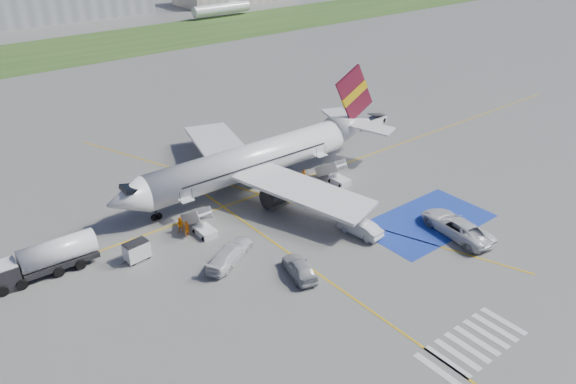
% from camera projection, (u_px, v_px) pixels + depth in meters
% --- Properties ---
extents(ground, '(400.00, 400.00, 0.00)m').
position_uv_depth(ground, '(330.00, 237.00, 56.19)').
color(ground, '#60605E').
rests_on(ground, ground).
extents(grass_strip, '(400.00, 30.00, 0.01)m').
position_uv_depth(grass_strip, '(36.00, 55.00, 122.12)').
color(grass_strip, '#2D4C1E').
rests_on(grass_strip, ground).
extents(taxiway_line_main, '(120.00, 0.20, 0.01)m').
position_uv_depth(taxiway_line_main, '(260.00, 194.00, 64.52)').
color(taxiway_line_main, gold).
rests_on(taxiway_line_main, ground).
extents(taxiway_line_cross, '(0.20, 60.00, 0.01)m').
position_uv_depth(taxiway_line_cross, '(367.00, 308.00, 46.49)').
color(taxiway_line_cross, gold).
rests_on(taxiway_line_cross, ground).
extents(taxiway_line_diag, '(20.71, 56.45, 0.01)m').
position_uv_depth(taxiway_line_diag, '(260.00, 194.00, 64.52)').
color(taxiway_line_diag, gold).
rests_on(taxiway_line_diag, ground).
extents(staging_box, '(14.00, 8.00, 0.01)m').
position_uv_depth(staging_box, '(426.00, 222.00, 58.93)').
color(staging_box, '#1A349E').
rests_on(staging_box, ground).
extents(crosswalk, '(9.00, 4.00, 0.01)m').
position_uv_depth(crosswalk, '(472.00, 344.00, 42.71)').
color(crosswalk, silver).
rests_on(crosswalk, ground).
extents(airliner, '(36.81, 32.95, 11.92)m').
position_uv_depth(airliner, '(260.00, 158.00, 65.17)').
color(airliner, silver).
rests_on(airliner, ground).
extents(airstairs_fwd, '(1.90, 5.20, 3.60)m').
position_uv_depth(airstairs_fwd, '(203.00, 228.00, 56.70)').
color(airstairs_fwd, silver).
rests_on(airstairs_fwd, ground).
extents(airstairs_aft, '(1.90, 5.20, 3.60)m').
position_uv_depth(airstairs_aft, '(337.00, 178.00, 66.91)').
color(airstairs_aft, silver).
rests_on(airstairs_aft, ground).
extents(fuel_tanker, '(9.13, 2.84, 3.08)m').
position_uv_depth(fuel_tanker, '(46.00, 261.00, 50.23)').
color(fuel_tanker, black).
rests_on(fuel_tanker, ground).
extents(gpu_cart, '(2.42, 1.70, 1.90)m').
position_uv_depth(gpu_cart, '(137.00, 252.00, 52.39)').
color(gpu_cart, silver).
rests_on(gpu_cart, ground).
extents(belt_loader, '(6.06, 3.08, 1.75)m').
position_uv_depth(belt_loader, '(372.00, 122.00, 84.19)').
color(belt_loader, silver).
rests_on(belt_loader, ground).
extents(car_silver_a, '(3.19, 5.18, 1.65)m').
position_uv_depth(car_silver_a, '(300.00, 268.00, 50.16)').
color(car_silver_a, '#A6A8AD').
rests_on(car_silver_a, ground).
extents(car_silver_b, '(2.30, 4.98, 1.58)m').
position_uv_depth(car_silver_b, '(360.00, 228.00, 56.34)').
color(car_silver_b, silver).
rests_on(car_silver_b, ground).
extents(van_white_a, '(3.91, 6.77, 2.40)m').
position_uv_depth(van_white_a, '(457.00, 224.00, 56.24)').
color(van_white_a, silver).
rests_on(van_white_a, ground).
extents(van_white_b, '(5.43, 4.22, 1.98)m').
position_uv_depth(van_white_b, '(230.00, 251.00, 52.18)').
color(van_white_b, silver).
rests_on(van_white_b, ground).
extents(crew_fwd, '(0.66, 0.49, 1.66)m').
position_uv_depth(crew_fwd, '(187.00, 229.00, 56.08)').
color(crew_fwd, orange).
rests_on(crew_fwd, ground).
extents(crew_nose, '(1.07, 1.05, 1.74)m').
position_uv_depth(crew_nose, '(181.00, 225.00, 56.65)').
color(crew_nose, orange).
rests_on(crew_nose, ground).
extents(crew_aft, '(0.66, 1.12, 1.80)m').
position_uv_depth(crew_aft, '(304.00, 177.00, 66.48)').
color(crew_aft, orange).
rests_on(crew_aft, ground).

